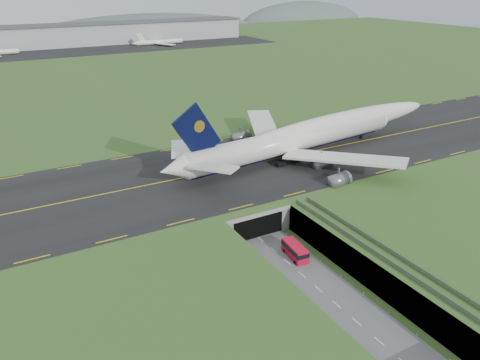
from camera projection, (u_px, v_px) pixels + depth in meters
ground at (279, 256)px, 94.30m from camera, size 900.00×900.00×0.00m
airfield_deck at (279, 243)px, 93.11m from camera, size 800.00×800.00×6.00m
trench_road at (301, 274)px, 88.24m from camera, size 12.00×75.00×0.20m
taxiway at (208, 173)px, 118.37m from camera, size 800.00×44.00×0.18m
tunnel_portal at (239, 208)px, 106.39m from camera, size 17.00×22.30×6.00m
guideway at (392, 265)px, 81.74m from camera, size 3.00×53.00×7.05m
jumbo_jet at (314, 134)px, 130.46m from camera, size 96.14×61.25×20.39m
shuttle_tram at (295, 251)px, 93.05m from camera, size 3.28×7.11×2.83m
cargo_terminal at (45, 36)px, 329.05m from camera, size 320.00×67.00×15.60m
distant_hills at (96, 38)px, 469.70m from camera, size 700.00×91.00×60.00m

